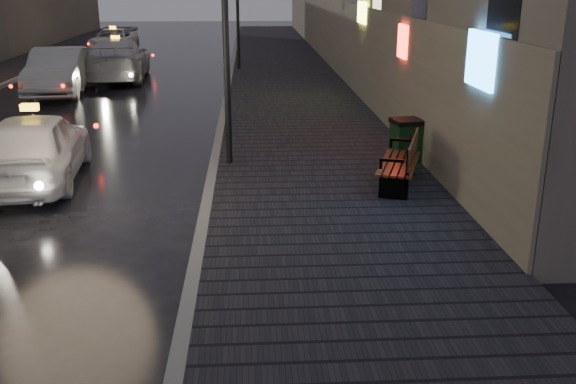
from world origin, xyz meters
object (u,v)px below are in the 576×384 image
at_px(car_left_mid, 58,71).
at_px(taxi_far, 114,40).
at_px(bench, 403,162).
at_px(taxi_near, 35,147).
at_px(trash_bin, 406,140).
at_px(lamp_near, 225,7).
at_px(taxi_mid, 117,60).

distance_m(car_left_mid, taxi_far, 14.54).
relative_size(bench, taxi_near, 0.47).
distance_m(taxi_near, taxi_far, 25.79).
relative_size(trash_bin, car_left_mid, 0.19).
distance_m(lamp_near, trash_bin, 4.87).
bearing_deg(lamp_near, bench, -29.28).
distance_m(taxi_near, taxi_mid, 14.49).
bearing_deg(taxi_far, taxi_near, -81.30).
bearing_deg(taxi_near, lamp_near, -175.15).
relative_size(taxi_mid, taxi_far, 1.21).
relative_size(trash_bin, taxi_mid, 0.16).
height_order(trash_bin, car_left_mid, car_left_mid).
xyz_separation_m(car_left_mid, taxi_mid, (1.48, 3.40, 0.02)).
distance_m(lamp_near, bench, 4.87).
bearing_deg(lamp_near, trash_bin, -1.16).
bearing_deg(trash_bin, taxi_near, 174.94).
xyz_separation_m(lamp_near, taxi_far, (-7.39, 24.83, -2.82)).
distance_m(bench, taxi_far, 28.88).
relative_size(lamp_near, taxi_far, 1.10).
xyz_separation_m(lamp_near, taxi_mid, (-5.05, 13.73, -2.64)).
xyz_separation_m(trash_bin, taxi_far, (-11.34, 24.91, 0.03)).
bearing_deg(lamp_near, taxi_mid, 110.20).
height_order(taxi_near, taxi_far, taxi_near).
bearing_deg(taxi_mid, taxi_far, -82.30).
xyz_separation_m(lamp_near, taxi_near, (-3.98, -0.73, -2.73)).
relative_size(lamp_near, car_left_mid, 1.05).
height_order(lamp_near, trash_bin, lamp_near).
bearing_deg(taxi_near, trash_bin, 179.17).
bearing_deg(bench, car_left_mid, 147.82).
bearing_deg(car_left_mid, taxi_mid, 61.09).
height_order(lamp_near, car_left_mid, lamp_near).
distance_m(bench, taxi_near, 7.53).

